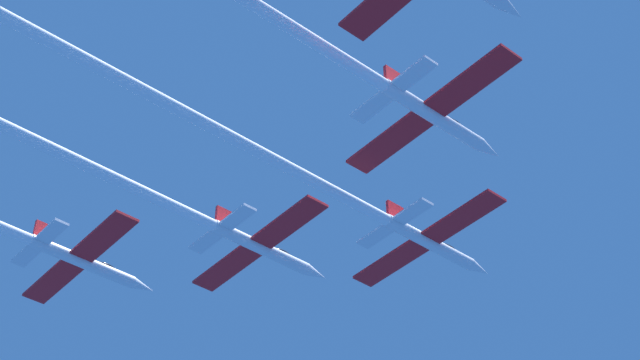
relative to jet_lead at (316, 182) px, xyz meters
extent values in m
cylinder|color=white|center=(0.00, 12.81, -0.03)|extent=(1.11, 10.12, 1.11)
cone|color=white|center=(0.00, 18.99, -0.03)|extent=(1.09, 2.23, 1.09)
ellipsoid|color=black|center=(0.00, 15.04, 0.45)|extent=(0.78, 2.02, 0.56)
cube|color=red|center=(-4.40, 12.31, -0.03)|extent=(7.69, 2.23, 0.24)
cube|color=red|center=(4.40, 12.31, -0.03)|extent=(7.69, 2.23, 0.24)
cube|color=red|center=(0.00, 8.76, 1.34)|extent=(0.29, 1.82, 1.62)
cube|color=white|center=(-2.29, 8.56, -0.03)|extent=(3.46, 1.34, 0.24)
cube|color=white|center=(2.29, 8.56, -0.03)|extent=(3.46, 1.34, 0.24)
cylinder|color=white|center=(0.00, -9.95, -0.03)|extent=(1.00, 35.40, 1.00)
cylinder|color=white|center=(-9.89, 2.10, -0.09)|extent=(1.11, 10.12, 1.11)
cone|color=white|center=(-9.89, 8.28, -0.09)|extent=(1.09, 2.23, 1.09)
ellipsoid|color=black|center=(-9.89, 4.33, 0.39)|extent=(0.78, 2.02, 0.56)
cube|color=red|center=(-14.30, 1.60, -0.09)|extent=(7.69, 2.23, 0.24)
cube|color=red|center=(-5.49, 1.60, -0.09)|extent=(7.69, 2.23, 0.24)
cube|color=red|center=(-9.89, -1.94, 1.28)|extent=(0.29, 1.82, 1.62)
cube|color=white|center=(-12.18, -2.15, -0.09)|extent=(3.46, 1.34, 0.24)
cube|color=white|center=(-7.61, -2.15, -0.09)|extent=(3.46, 1.34, 0.24)
cylinder|color=white|center=(10.83, 2.52, 1.00)|extent=(1.11, 10.12, 1.11)
cone|color=white|center=(10.83, 8.70, 1.00)|extent=(1.09, 2.23, 1.09)
ellipsoid|color=black|center=(10.83, 4.75, 1.48)|extent=(0.78, 2.02, 0.56)
cube|color=red|center=(6.43, 2.02, 1.00)|extent=(7.69, 2.23, 0.24)
cube|color=red|center=(15.23, 2.02, 1.00)|extent=(7.69, 2.23, 0.24)
cube|color=red|center=(10.83, -1.53, 2.37)|extent=(0.29, 1.82, 1.62)
cube|color=white|center=(8.54, -1.73, 1.00)|extent=(3.46, 1.34, 0.24)
cube|color=white|center=(13.12, -1.73, 1.00)|extent=(3.46, 1.34, 0.24)
cylinder|color=white|center=(-21.17, -8.97, -0.48)|extent=(1.11, 10.12, 1.11)
cone|color=white|center=(-21.17, -2.79, -0.48)|extent=(1.09, 2.23, 1.09)
ellipsoid|color=black|center=(-21.17, -6.74, -0.01)|extent=(0.78, 2.02, 0.56)
cube|color=red|center=(-25.57, -9.47, -0.48)|extent=(7.69, 2.23, 0.24)
cube|color=red|center=(-16.76, -9.47, -0.48)|extent=(7.69, 2.23, 0.24)
cube|color=red|center=(-21.17, -13.02, 0.89)|extent=(0.29, 1.82, 1.62)
cube|color=white|center=(-23.45, -13.22, -0.48)|extent=(3.46, 1.34, 0.24)
cube|color=white|center=(-18.88, -13.22, -0.48)|extent=(3.46, 1.34, 0.24)
cone|color=white|center=(22.39, -2.12, -0.50)|extent=(1.09, 2.23, 1.09)
camera|label=1|loc=(47.93, -39.92, -51.09)|focal=56.67mm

